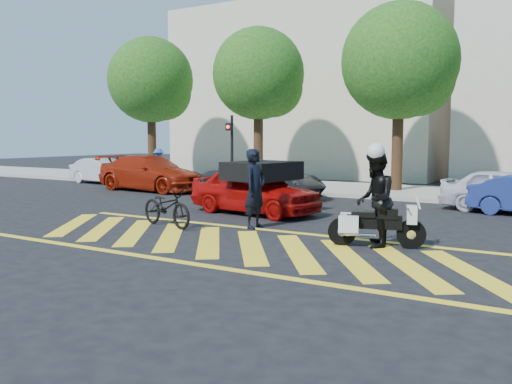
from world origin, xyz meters
The scene contains 18 objects.
ground centered at (0.00, 0.00, 0.00)m, with size 90.00×90.00×0.00m, color black.
sidewalk centered at (0.00, 12.00, 0.07)m, with size 60.00×5.00×0.15m, color #9E998E.
crosswalk centered at (-0.04, 0.00, 0.00)m, with size 12.33×4.00×0.01m.
building_left centered at (-8.00, 21.00, 5.00)m, with size 16.00×8.00×10.00m, color beige.
tree_far_left centered at (-12.87, 12.06, 5.05)m, with size 4.40×4.40×7.41m.
tree_left centered at (-6.37, 12.06, 4.99)m, with size 4.20×4.20×7.26m.
tree_center centered at (0.13, 12.06, 5.10)m, with size 4.60×4.60×7.56m.
signal_pole centered at (-6.50, 9.74, 1.92)m, with size 0.28×0.43×3.20m.
officer_bike centered at (-0.60, 1.98, 1.00)m, with size 0.73×0.48×2.00m, color black.
bicycle centered at (-2.67, 1.01, 0.51)m, with size 0.68×1.96×1.03m, color black.
police_motorcycle centered at (2.74, 1.29, 0.48)m, with size 1.95×0.96×0.89m.
officer_moto centered at (2.73, 1.30, 1.00)m, with size 0.97×0.76×2.00m, color black.
red_convertible centered at (-1.95, 4.15, 0.71)m, with size 1.68×4.17×1.42m, color #A40A07.
parked_far_left centered at (-13.68, 9.20, 0.62)m, with size 1.31×3.75×1.24m, color #ABADB2.
parked_left centered at (-9.31, 7.80, 0.74)m, with size 2.08×5.13×1.49m, color maroon.
parked_mid_left centered at (-3.76, 7.80, 0.67)m, with size 2.22×4.81×1.34m, color black.
parked_mid_right centered at (4.50, 8.40, 0.66)m, with size 1.57×3.90×1.33m, color silver.
pedestrian_left centered at (-11.52, 10.81, 0.93)m, with size 1.01×0.58×1.57m, color #355192.
Camera 1 is at (6.39, -9.57, 2.31)m, focal length 38.00 mm.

